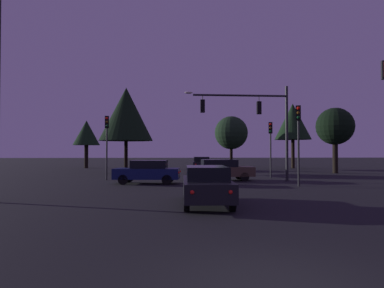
{
  "coord_description": "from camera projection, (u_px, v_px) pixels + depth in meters",
  "views": [
    {
      "loc": [
        -1.57,
        -5.06,
        2.1
      ],
      "look_at": [
        0.02,
        21.98,
        2.69
      ],
      "focal_mm": 31.81,
      "sensor_mm": 36.0,
      "label": 1
    }
  ],
  "objects": [
    {
      "name": "ground_plane",
      "position": [
        190.0,
        176.0,
        29.55
      ],
      "size": [
        168.0,
        168.0,
        0.0
      ],
      "primitive_type": "plane",
      "color": "black",
      "rests_on": "ground"
    },
    {
      "name": "traffic_signal_mast_arm",
      "position": [
        257.0,
        116.0,
        23.82
      ],
      "size": [
        7.33,
        0.48,
        6.72
      ],
      "color": "#232326",
      "rests_on": "ground"
    },
    {
      "name": "traffic_light_corner_left",
      "position": [
        271.0,
        138.0,
        27.0
      ],
      "size": [
        0.36,
        0.38,
        4.43
      ],
      "color": "#232326",
      "rests_on": "ground"
    },
    {
      "name": "traffic_light_corner_right",
      "position": [
        298.0,
        130.0,
        20.41
      ],
      "size": [
        0.37,
        0.39,
        4.86
      ],
      "color": "#232326",
      "rests_on": "ground"
    },
    {
      "name": "traffic_light_median",
      "position": [
        107.0,
        135.0,
        25.0
      ],
      "size": [
        0.34,
        0.37,
        4.72
      ],
      "color": "#232326",
      "rests_on": "ground"
    },
    {
      "name": "car_nearside_lane",
      "position": [
        206.0,
        185.0,
        13.35
      ],
      "size": [
        1.93,
        4.62,
        1.52
      ],
      "color": "black",
      "rests_on": "ground"
    },
    {
      "name": "car_crossing_left",
      "position": [
        148.0,
        171.0,
        22.12
      ],
      "size": [
        4.39,
        2.17,
        1.52
      ],
      "color": "#0F1947",
      "rests_on": "ground"
    },
    {
      "name": "car_crossing_right",
      "position": [
        221.0,
        169.0,
        24.49
      ],
      "size": [
        4.7,
        2.05,
        1.52
      ],
      "color": "#473828",
      "rests_on": "ground"
    },
    {
      "name": "car_far_lane",
      "position": [
        201.0,
        163.0,
        36.99
      ],
      "size": [
        2.08,
        4.43,
        1.52
      ],
      "color": "black",
      "rests_on": "ground"
    },
    {
      "name": "tree_behind_sign",
      "position": [
        335.0,
        127.0,
        32.87
      ],
      "size": [
        3.59,
        3.59,
        6.34
      ],
      "color": "black",
      "rests_on": "ground"
    },
    {
      "name": "tree_left_far",
      "position": [
        231.0,
        133.0,
        41.54
      ],
      "size": [
        4.05,
        4.05,
        6.41
      ],
      "color": "black",
      "rests_on": "ground"
    },
    {
      "name": "tree_center_horizon",
      "position": [
        293.0,
        122.0,
        42.7
      ],
      "size": [
        4.52,
        4.52,
        8.15
      ],
      "color": "black",
      "rests_on": "ground"
    },
    {
      "name": "tree_right_cluster",
      "position": [
        86.0,
        133.0,
        42.84
      ],
      "size": [
        3.32,
        3.32,
        6.03
      ],
      "color": "black",
      "rests_on": "ground"
    },
    {
      "name": "tree_lot_edge",
      "position": [
        126.0,
        114.0,
        33.58
      ],
      "size": [
        5.26,
        5.26,
        8.44
      ],
      "color": "black",
      "rests_on": "ground"
    }
  ]
}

